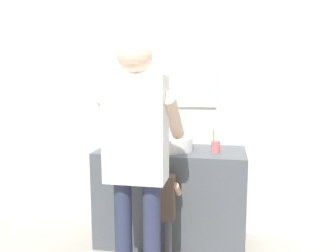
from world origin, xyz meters
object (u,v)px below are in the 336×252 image
object	(u,v)px
toothbrush_cup	(216,146)
soap_bottle	(132,140)
child_toddler	(162,203)
adult_parent	(137,145)

from	to	relation	value
toothbrush_cup	soap_bottle	bearing A→B (deg)	175.71
toothbrush_cup	child_toddler	bearing A→B (deg)	-136.05
child_toddler	adult_parent	xyz separation A→B (m)	(-0.10, -0.29, 0.50)
toothbrush_cup	child_toddler	size ratio (longest dim) A/B	0.25
toothbrush_cup	adult_parent	distance (m)	0.82
soap_bottle	adult_parent	size ratio (longest dim) A/B	0.10
child_toddler	adult_parent	world-z (taller)	adult_parent
toothbrush_cup	child_toddler	xyz separation A→B (m)	(-0.37, -0.36, -0.37)
toothbrush_cup	adult_parent	world-z (taller)	adult_parent
child_toddler	adult_parent	size ratio (longest dim) A/B	0.50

